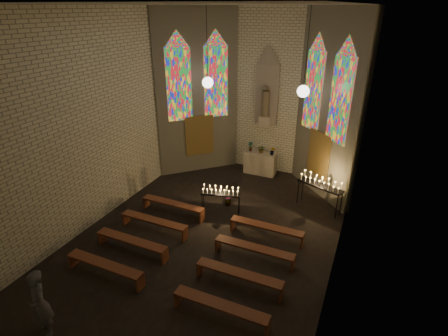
{
  "coord_description": "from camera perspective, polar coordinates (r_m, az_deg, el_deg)",
  "views": [
    {
      "loc": [
        4.39,
        -8.38,
        6.97
      ],
      "look_at": [
        0.1,
        1.22,
        2.07
      ],
      "focal_mm": 28.0,
      "sensor_mm": 36.0,
      "label": 1
    }
  ],
  "objects": [
    {
      "name": "flower_vase_left",
      "position": [
        15.76,
        4.33,
        3.54
      ],
      "size": [
        0.25,
        0.19,
        0.44
      ],
      "primitive_type": "imported",
      "rotation": [
        0.0,
        0.0,
        -0.13
      ],
      "color": "#4C723F",
      "rests_on": "altar"
    },
    {
      "name": "flower_vase_center",
      "position": [
        15.6,
        6.16,
        3.06
      ],
      "size": [
        0.33,
        0.29,
        0.36
      ],
      "primitive_type": "imported",
      "rotation": [
        0.0,
        0.0,
        -0.02
      ],
      "color": "#4C723F",
      "rests_on": "altar"
    },
    {
      "name": "votive_stand_right",
      "position": [
        13.21,
        15.49,
        -2.46
      ],
      "size": [
        1.75,
        0.99,
        1.26
      ],
      "rotation": [
        0.0,
        0.0,
        -0.36
      ],
      "color": "black",
      "rests_on": "ground"
    },
    {
      "name": "pew_left_1",
      "position": [
        12.09,
        -11.34,
        -8.58
      ],
      "size": [
        2.44,
        0.35,
        0.47
      ],
      "rotation": [
        0.0,
        0.0,
        -0.0
      ],
      "color": "#5F2E1B",
      "rests_on": "ground"
    },
    {
      "name": "visitor",
      "position": [
        9.4,
        -27.84,
        -19.05
      ],
      "size": [
        0.75,
        0.64,
        1.74
      ],
      "primitive_type": "imported",
      "rotation": [
        0.0,
        0.0,
        -0.42
      ],
      "color": "#45464E",
      "rests_on": "ground"
    },
    {
      "name": "pew_left_0",
      "position": [
        12.92,
        -8.33,
        -5.96
      ],
      "size": [
        2.44,
        0.35,
        0.47
      ],
      "rotation": [
        0.0,
        0.0,
        -0.0
      ],
      "color": "#5F2E1B",
      "rests_on": "ground"
    },
    {
      "name": "pew_right_2",
      "position": [
        9.85,
        2.49,
        -17.02
      ],
      "size": [
        2.44,
        0.35,
        0.47
      ],
      "rotation": [
        0.0,
        0.0,
        0.0
      ],
      "color": "#5F2E1B",
      "rests_on": "ground"
    },
    {
      "name": "aisle_flower_pot",
      "position": [
        13.41,
        0.67,
        -5.26
      ],
      "size": [
        0.31,
        0.31,
        0.43
      ],
      "primitive_type": "imported",
      "rotation": [
        0.0,
        0.0,
        -0.39
      ],
      "color": "#4C723F",
      "rests_on": "ground"
    },
    {
      "name": "pew_right_1",
      "position": [
        10.72,
        4.94,
        -13.05
      ],
      "size": [
        2.44,
        0.35,
        0.47
      ],
      "rotation": [
        0.0,
        0.0,
        0.0
      ],
      "color": "#5F2E1B",
      "rests_on": "ground"
    },
    {
      "name": "floor",
      "position": [
        11.75,
        -2.92,
        -11.42
      ],
      "size": [
        12.0,
        12.0,
        0.0
      ],
      "primitive_type": "plane",
      "color": "black",
      "rests_on": "ground"
    },
    {
      "name": "pew_left_3",
      "position": [
        10.65,
        -18.89,
        -14.86
      ],
      "size": [
        2.44,
        0.35,
        0.47
      ],
      "rotation": [
        0.0,
        0.0,
        -0.0
      ],
      "color": "#5F2E1B",
      "rests_on": "ground"
    },
    {
      "name": "room",
      "position": [
        12.96,
        3.55,
        10.4
      ],
      "size": [
        8.22,
        12.43,
        7.0
      ],
      "color": "beige",
      "rests_on": "ground"
    },
    {
      "name": "pew_right_0",
      "position": [
        11.65,
        6.96,
        -9.68
      ],
      "size": [
        2.44,
        0.35,
        0.47
      ],
      "rotation": [
        0.0,
        0.0,
        0.0
      ],
      "color": "#5F2E1B",
      "rests_on": "ground"
    },
    {
      "name": "pew_left_2",
      "position": [
        11.33,
        -14.83,
        -11.55
      ],
      "size": [
        2.44,
        0.35,
        0.47
      ],
      "rotation": [
        0.0,
        0.0,
        -0.0
      ],
      "color": "#5F2E1B",
      "rests_on": "ground"
    },
    {
      "name": "pew_right_3",
      "position": [
        9.06,
        -0.55,
        -21.68
      ],
      "size": [
        2.44,
        0.35,
        0.47
      ],
      "rotation": [
        0.0,
        0.0,
        0.0
      ],
      "color": "#5F2E1B",
      "rests_on": "ground"
    },
    {
      "name": "votive_stand_left",
      "position": [
        12.55,
        -0.54,
        -3.93
      ],
      "size": [
        1.47,
        0.67,
        1.05
      ],
      "rotation": [
        0.0,
        0.0,
        0.24
      ],
      "color": "black",
      "rests_on": "ground"
    },
    {
      "name": "flower_vase_right",
      "position": [
        15.43,
        7.92,
        2.79
      ],
      "size": [
        0.25,
        0.22,
        0.4
      ],
      "primitive_type": "imported",
      "rotation": [
        0.0,
        0.0,
        -0.2
      ],
      "color": "#4C723F",
      "rests_on": "altar"
    },
    {
      "name": "altar",
      "position": [
        15.89,
        5.92,
        0.83
      ],
      "size": [
        1.4,
        0.6,
        1.0
      ],
      "primitive_type": "cube",
      "color": "beige",
      "rests_on": "ground"
    }
  ]
}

